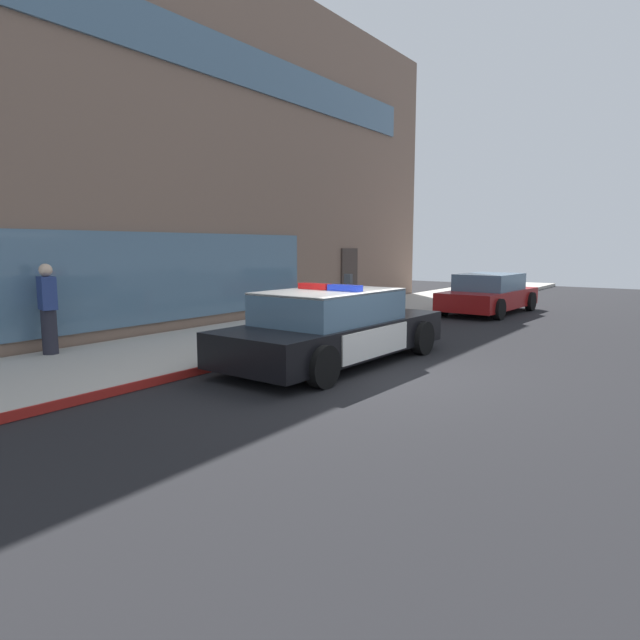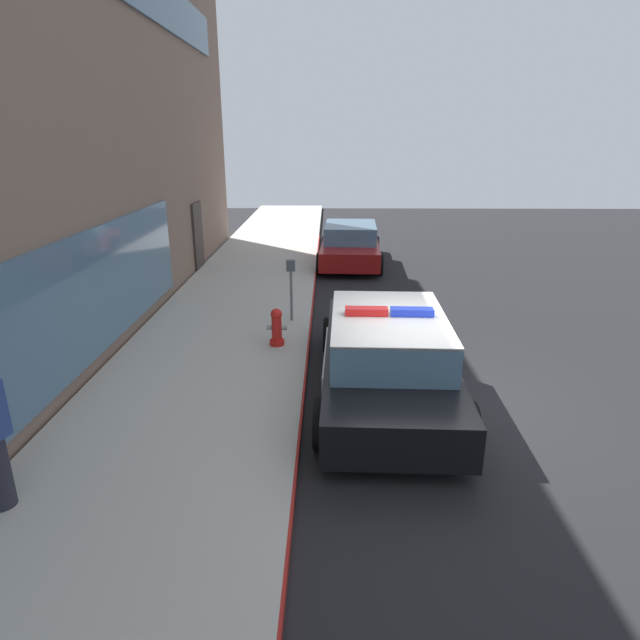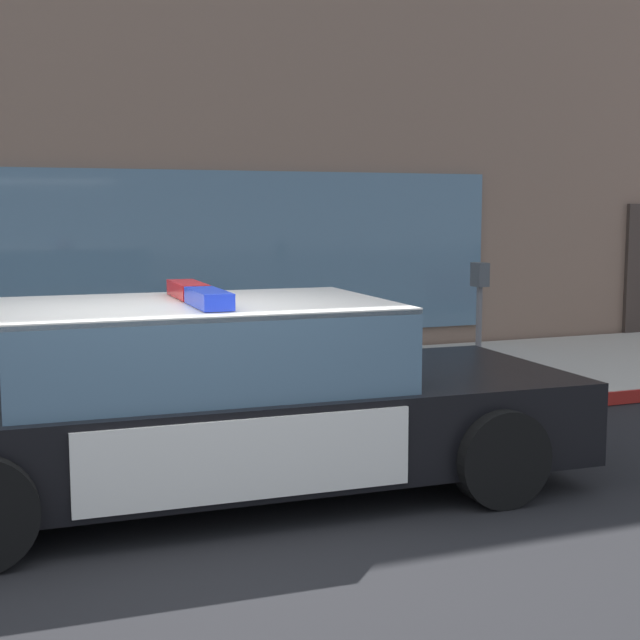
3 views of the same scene
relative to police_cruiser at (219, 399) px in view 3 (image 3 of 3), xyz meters
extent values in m
plane|color=black|center=(-0.44, -0.59, -0.68)|extent=(48.00, 48.00, 0.00)
cube|color=#B2ADA3|center=(-0.44, 3.08, -0.61)|extent=(48.00, 3.52, 0.15)
cube|color=maroon|center=(-0.44, 1.31, -0.61)|extent=(28.80, 0.04, 0.14)
cube|color=#7A6051|center=(0.48, 9.04, 4.13)|extent=(25.50, 8.30, 9.62)
cube|color=black|center=(0.06, 0.00, -0.18)|extent=(5.12, 2.05, 0.60)
cube|color=silver|center=(1.68, -0.05, -0.02)|extent=(1.78, 1.91, 0.05)
cube|color=silver|center=(-0.01, 0.96, -0.18)|extent=(2.13, 0.09, 0.51)
cube|color=silver|center=(-0.07, -0.96, -0.18)|extent=(2.13, 0.09, 0.51)
cube|color=yellow|center=(-0.01, 0.98, -0.18)|extent=(0.22, 0.02, 0.26)
cube|color=slate|center=(-0.14, 0.00, 0.39)|extent=(2.69, 1.79, 0.60)
cube|color=silver|center=(-0.14, 0.00, 0.68)|extent=(2.69, 1.79, 0.04)
cube|color=red|center=(-0.13, 0.35, 0.76)|extent=(0.22, 0.65, 0.11)
cube|color=blue|center=(-0.15, -0.34, 0.76)|extent=(0.22, 0.65, 0.11)
cylinder|color=black|center=(1.76, 0.90, -0.34)|extent=(0.69, 0.24, 0.68)
cylinder|color=black|center=(1.71, -1.00, -0.34)|extent=(0.69, 0.24, 0.68)
cylinder|color=red|center=(1.73, 1.90, -0.48)|extent=(0.28, 0.28, 0.10)
cylinder|color=red|center=(1.73, 1.90, -0.21)|extent=(0.19, 0.19, 0.45)
sphere|color=red|center=(1.73, 1.90, 0.09)|extent=(0.22, 0.22, 0.22)
cylinder|color=gray|center=(1.73, 1.90, 0.16)|extent=(0.06, 0.06, 0.05)
cylinder|color=gray|center=(1.73, 1.76, -0.18)|extent=(0.09, 0.10, 0.09)
cylinder|color=gray|center=(1.73, 2.05, -0.18)|extent=(0.09, 0.10, 0.09)
cylinder|color=gray|center=(1.88, 1.90, -0.22)|extent=(0.10, 0.12, 0.12)
cylinder|color=slate|center=(3.17, 1.72, 0.02)|extent=(0.06, 0.06, 1.10)
cube|color=#474C51|center=(3.17, 1.72, 0.69)|extent=(0.12, 0.18, 0.24)
camera|label=1|loc=(-8.42, -5.71, 1.51)|focal=30.92mm
camera|label=2|loc=(-7.82, 0.92, 3.26)|focal=30.01mm
camera|label=3|loc=(-1.62, -6.14, 1.35)|focal=50.67mm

